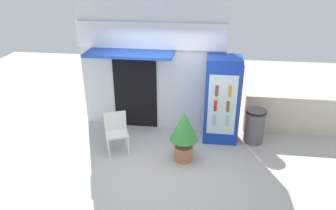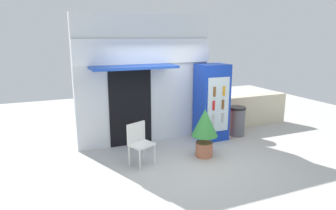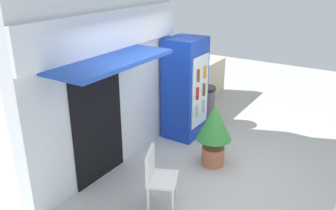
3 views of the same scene
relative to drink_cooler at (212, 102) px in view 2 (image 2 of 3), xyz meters
The scene contains 7 objects.
ground 2.06m from the drink_cooler, 140.65° to the right, with size 16.00×16.00×0.00m, color beige.
storefront_building 1.88m from the drink_cooler, 163.39° to the left, with size 3.44×1.06×3.21m.
drink_cooler is the anchor object (origin of this frame).
plastic_chair 2.45m from the drink_cooler, 159.66° to the right, with size 0.59×0.55×0.90m.
potted_plant_near_shop 1.30m from the drink_cooler, 127.66° to the right, with size 0.59×0.59×1.11m.
trash_bin 0.98m from the drink_cooler, ahead, with size 0.47×0.47×0.81m.
stone_boundary_wall 1.93m from the drink_cooler, 17.49° to the left, with size 2.36×0.24×0.93m, color beige.
Camera 2 is at (-2.61, -5.42, 2.68)m, focal length 31.82 mm.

